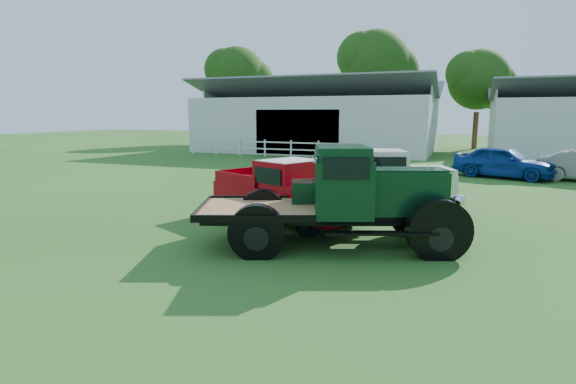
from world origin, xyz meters
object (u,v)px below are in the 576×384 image
at_px(red_pickup, 287,190).
at_px(white_pickup, 382,177).
at_px(vintage_flatbed, 336,197).
at_px(misc_car_blue, 503,162).

relative_size(red_pickup, white_pickup, 1.01).
height_order(vintage_flatbed, red_pickup, vintage_flatbed).
xyz_separation_m(white_pickup, misc_car_blue, (4.33, 8.07, -0.13)).
bearing_deg(white_pickup, misc_car_blue, 40.32).
xyz_separation_m(vintage_flatbed, misc_car_blue, (4.38, 13.71, -0.40)).
bearing_deg(vintage_flatbed, white_pickup, 68.47).
bearing_deg(vintage_flatbed, red_pickup, 115.04).
bearing_deg(white_pickup, red_pickup, -138.90).
bearing_deg(red_pickup, vintage_flatbed, -18.97).
relative_size(vintage_flatbed, white_pickup, 1.21).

